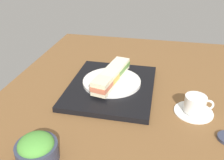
{
  "coord_description": "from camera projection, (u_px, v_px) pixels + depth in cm",
  "views": [
    {
      "loc": [
        79.39,
        12.47,
        52.41
      ],
      "look_at": [
        -4.51,
        -5.35,
        5.0
      ],
      "focal_mm": 39.39,
      "sensor_mm": 36.0,
      "label": 1
    }
  ],
  "objects": [
    {
      "name": "sandwich_inner_far",
      "position": [
        109.0,
        79.0,
        0.97
      ],
      "size": [
        8.84,
        7.65,
        5.0
      ],
      "color": "#EFE5C1",
      "rests_on": "sandwich_plate"
    },
    {
      "name": "sandwich_nearmost",
      "position": [
        120.0,
        65.0,
        1.08
      ],
      "size": [
        8.58,
        7.76,
        4.64
      ],
      "color": "#EFE5C1",
      "rests_on": "sandwich_plate"
    },
    {
      "name": "ground_plane",
      "position": [
        123.0,
        101.0,
        0.96
      ],
      "size": [
        140.0,
        100.0,
        3.0
      ],
      "primitive_type": "cube",
      "color": "brown"
    },
    {
      "name": "sandwich_farmost",
      "position": [
        102.0,
        86.0,
        0.92
      ],
      "size": [
        8.75,
        7.5,
        5.45
      ],
      "color": "beige",
      "rests_on": "sandwich_plate"
    },
    {
      "name": "sandwich_plate",
      "position": [
        112.0,
        82.0,
        1.02
      ],
      "size": [
        23.89,
        23.89,
        1.31
      ],
      "primitive_type": "cylinder",
      "color": "silver",
      "rests_on": "serving_tray"
    },
    {
      "name": "coffee_cup",
      "position": [
        195.0,
        106.0,
        0.86
      ],
      "size": [
        13.66,
        13.66,
        6.67
      ],
      "color": "white",
      "rests_on": "ground_plane"
    },
    {
      "name": "serving_tray",
      "position": [
        111.0,
        87.0,
        1.01
      ],
      "size": [
        40.74,
        33.98,
        2.05
      ],
      "primitive_type": "cube",
      "color": "black",
      "rests_on": "ground_plane"
    },
    {
      "name": "salad_bowl",
      "position": [
        37.0,
        149.0,
        0.67
      ],
      "size": [
        11.54,
        11.54,
        8.06
      ],
      "color": "#33384C",
      "rests_on": "ground_plane"
    },
    {
      "name": "sandwich_inner_near",
      "position": [
        115.0,
        72.0,
        1.03
      ],
      "size": [
        8.26,
        7.4,
        4.85
      ],
      "color": "#EFE5C1",
      "rests_on": "sandwich_plate"
    }
  ]
}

